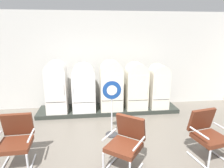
# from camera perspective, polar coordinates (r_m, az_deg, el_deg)

# --- Properties ---
(back_wall) EXTENTS (11.76, 0.12, 3.27)m
(back_wall) POSITION_cam_1_polar(r_m,az_deg,el_deg) (6.91, -1.63, 6.96)
(back_wall) COLOR beige
(back_wall) RESTS_ON ground
(display_plinth) EXTENTS (4.60, 0.95, 0.13)m
(display_plinth) POSITION_cam_1_polar(r_m,az_deg,el_deg) (6.71, -1.04, -7.35)
(display_plinth) COLOR #292E29
(display_plinth) RESTS_ON ground
(refrigerator_0) EXTENTS (0.63, 0.66, 1.63)m
(refrigerator_0) POSITION_cam_1_polar(r_m,az_deg,el_deg) (6.35, -15.81, -0.33)
(refrigerator_0) COLOR silver
(refrigerator_0) RESTS_ON display_plinth
(refrigerator_1) EXTENTS (0.72, 0.70, 1.53)m
(refrigerator_1) POSITION_cam_1_polar(r_m,az_deg,el_deg) (6.31, -8.21, -0.60)
(refrigerator_1) COLOR white
(refrigerator_1) RESTS_ON display_plinth
(refrigerator_2) EXTENTS (0.71, 0.66, 1.61)m
(refrigerator_2) POSITION_cam_1_polar(r_m,az_deg,el_deg) (6.31, -0.26, -0.02)
(refrigerator_2) COLOR silver
(refrigerator_2) RESTS_ON display_plinth
(refrigerator_3) EXTENTS (0.68, 0.70, 1.52)m
(refrigerator_3) POSITION_cam_1_polar(r_m,az_deg,el_deg) (6.48, 7.01, -0.15)
(refrigerator_3) COLOR beige
(refrigerator_3) RESTS_ON display_plinth
(refrigerator_4) EXTENTS (0.58, 0.65, 1.46)m
(refrigerator_4) POSITION_cam_1_polar(r_m,az_deg,el_deg) (6.69, 13.34, -0.26)
(refrigerator_4) COLOR silver
(refrigerator_4) RESTS_ON display_plinth
(armchair_left) EXTENTS (0.68, 0.72, 1.02)m
(armchair_left) POSITION_cam_1_polar(r_m,az_deg,el_deg) (4.47, -26.03, -13.87)
(armchair_left) COLOR silver
(armchair_left) RESTS_ON ground
(armchair_right) EXTENTS (0.75, 0.80, 1.02)m
(armchair_right) POSITION_cam_1_polar(r_m,az_deg,el_deg) (4.70, 25.86, -12.44)
(armchair_right) COLOR silver
(armchair_right) RESTS_ON ground
(armchair_center) EXTENTS (0.89, 0.91, 1.02)m
(armchair_center) POSITION_cam_1_polar(r_m,az_deg,el_deg) (3.97, 4.12, -16.03)
(armchair_center) COLOR silver
(armchair_center) RESTS_ON ground
(sign_stand) EXTENTS (0.46, 0.32, 1.46)m
(sign_stand) POSITION_cam_1_polar(r_m,az_deg,el_deg) (4.98, -0.05, -7.44)
(sign_stand) COLOR #2D2D30
(sign_stand) RESTS_ON ground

